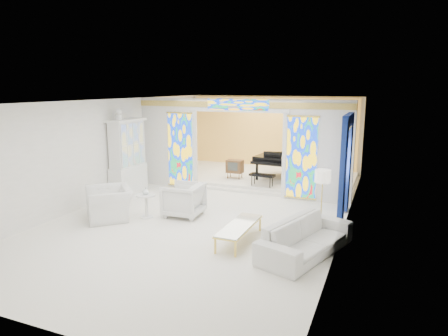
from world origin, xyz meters
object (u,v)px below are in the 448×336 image
at_px(coffee_table, 239,226).
at_px(tv_console, 235,166).
at_px(armchair_left, 109,203).
at_px(grand_piano, 281,159).
at_px(china_cabinet, 128,157).
at_px(armchair_right, 184,200).
at_px(sofa, 306,238).

relative_size(coffee_table, tv_console, 2.68).
height_order(armchair_left, grand_piano, grand_piano).
xyz_separation_m(china_cabinet, armchair_right, (2.69, -1.36, -0.73)).
xyz_separation_m(armchair_right, grand_piano, (1.45, 4.63, 0.42)).
height_order(china_cabinet, coffee_table, china_cabinet).
bearing_deg(armchair_left, armchair_right, 73.78).
bearing_deg(tv_console, armchair_right, -87.99).
relative_size(armchair_left, tv_console, 1.91).
bearing_deg(coffee_table, armchair_right, 150.40).
height_order(coffee_table, grand_piano, grand_piano).
xyz_separation_m(armchair_left, sofa, (5.16, -0.34, -0.05)).
relative_size(armchair_right, grand_piano, 0.38).
xyz_separation_m(armchair_left, grand_piano, (3.13, 5.54, 0.46)).
distance_m(sofa, coffee_table, 1.49).
bearing_deg(sofa, grand_piano, 37.44).
bearing_deg(coffee_table, grand_piano, 95.31).
bearing_deg(china_cabinet, sofa, -22.83).
relative_size(china_cabinet, armchair_right, 2.81).
bearing_deg(china_cabinet, armchair_right, -26.71).
relative_size(china_cabinet, tv_console, 4.19).
relative_size(armchair_right, coffee_table, 0.56).
height_order(china_cabinet, sofa, china_cabinet).
xyz_separation_m(armchair_right, sofa, (3.47, -1.24, -0.09)).
relative_size(armchair_left, armchair_right, 1.28).
distance_m(grand_piano, tv_console, 1.67).
relative_size(grand_piano, tv_console, 3.95).
distance_m(sofa, tv_console, 6.27).
xyz_separation_m(sofa, grand_piano, (-2.02, 5.87, 0.51)).
xyz_separation_m(coffee_table, grand_piano, (-0.54, 5.76, 0.50)).
distance_m(china_cabinet, grand_piano, 5.29).
relative_size(sofa, coffee_table, 1.39).
distance_m(armchair_left, armchair_right, 1.91).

